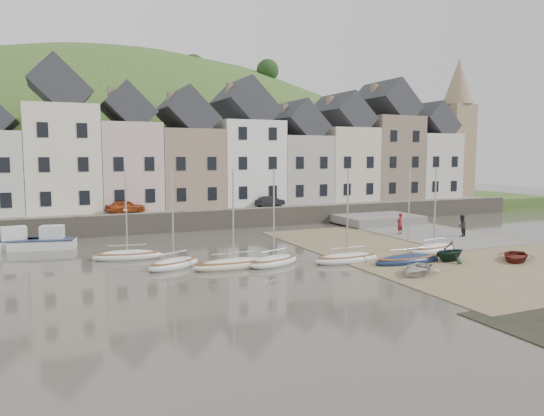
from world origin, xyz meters
name	(u,v)px	position (x,y,z in m)	size (l,w,h in m)	color
ground	(309,263)	(0.00, 0.00, 0.00)	(160.00, 160.00, 0.00)	#484339
quay_land	(186,206)	(0.00, 32.00, 0.75)	(90.00, 30.00, 1.50)	#345220
quay_street	(214,209)	(0.00, 20.50, 1.55)	(70.00, 7.00, 0.10)	slate
seawall	(226,219)	(0.00, 17.00, 0.90)	(70.00, 1.20, 1.80)	slate
beach	(443,250)	(11.00, 0.00, 0.03)	(18.00, 26.00, 0.06)	#756347
slipway	(415,231)	(15.00, 8.00, 0.06)	(8.00, 18.00, 0.12)	slate
hillside	(119,301)	(-5.00, 60.00, -17.99)	(134.40, 84.00, 84.00)	#345220
townhouse_terrace	(220,151)	(1.76, 24.00, 7.32)	(61.05, 8.00, 13.93)	silver
church_spire	(457,123)	(34.55, 24.00, 11.06)	(4.00, 4.00, 18.00)	#997F60
sailboat_0	(128,255)	(-10.56, 5.99, 0.26)	(4.74, 2.20, 6.32)	silver
sailboat_1	(174,264)	(-8.32, 2.13, 0.27)	(4.02, 3.01, 6.32)	silver
sailboat_2	(234,264)	(-4.94, 0.60, 0.26)	(5.23, 1.57, 6.32)	beige
sailboat_3	(274,261)	(-2.33, 0.36, 0.27)	(4.13, 2.72, 6.32)	silver
sailboat_4	(347,258)	(2.38, -0.73, 0.26)	(4.67, 1.55, 6.32)	silver
sailboat_5	(407,260)	(5.72, -2.65, 0.26)	(4.91, 1.52, 6.32)	#162645
sailboat_6	(434,249)	(9.90, -0.30, 0.26)	(4.46, 2.29, 6.32)	silver
motorboat_0	(6,242)	(-18.27, 12.97, 0.58)	(5.08, 2.36, 1.70)	silver
motorboat_2	(45,241)	(-15.63, 12.24, 0.58)	(4.79, 2.65, 1.70)	silver
rowboat_white	(417,269)	(4.18, -5.45, 0.37)	(2.14, 2.99, 0.62)	beige
rowboat_green	(450,251)	(8.52, -3.37, 0.72)	(2.15, 2.50, 1.32)	black
rowboat_red	(515,256)	(12.53, -5.02, 0.38)	(2.23, 3.12, 0.65)	maroon
person_red	(400,224)	(12.48, 6.95, 1.02)	(0.66, 0.43, 1.81)	maroon
person_dark	(462,226)	(16.39, 3.79, 1.03)	(0.89, 0.69, 1.82)	black
car_left	(125,206)	(-8.82, 19.50, 2.21)	(1.44, 3.58, 1.22)	#9B3F16
car_right	(270,201)	(5.69, 19.50, 2.14)	(1.15, 3.29, 1.08)	black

